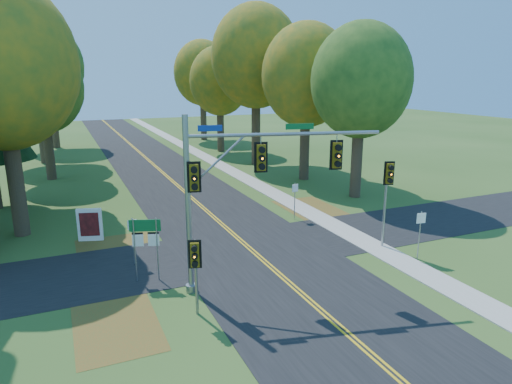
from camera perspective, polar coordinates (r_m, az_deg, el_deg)
name	(u,v)px	position (r m, az deg, el deg)	size (l,w,h in m)	color
ground	(265,262)	(22.78, 1.17, -8.78)	(160.00, 160.00, 0.00)	#2C4C1B
road_main	(265,262)	(22.77, 1.17, -8.76)	(8.00, 160.00, 0.02)	black
road_cross	(250,248)	(24.47, -0.81, -7.07)	(60.00, 6.00, 0.02)	black
centerline_left	(263,262)	(22.73, 0.94, -8.77)	(0.10, 160.00, 0.01)	gold
centerline_right	(267,262)	(22.81, 1.40, -8.69)	(0.10, 160.00, 0.01)	gold
sidewalk_east	(368,244)	(25.80, 13.85, -6.30)	(1.60, 160.00, 0.06)	#9E998E
leaf_patch_w_near	(119,254)	(24.79, -16.78, -7.43)	(4.00, 6.00, 0.00)	brown
leaf_patch_e	(320,213)	(30.80, 8.01, -2.64)	(3.50, 8.00, 0.00)	brown
leaf_patch_w_far	(116,324)	(18.39, -17.11, -15.48)	(3.00, 5.00, 0.00)	brown
tree_w_a	(2,65)	(28.47, -29.19, 13.69)	(8.00, 8.00, 14.15)	#38281C
tree_e_a	(361,81)	(34.44, 13.01, 13.34)	(7.20, 7.20, 12.73)	#38281C
tree_w_b	(0,53)	(35.43, -29.39, 14.91)	(8.60, 8.60, 15.38)	#38281C
tree_e_b	(307,76)	(39.82, 6.36, 14.24)	(7.60, 7.60, 13.33)	#38281C
tree_w_c	(43,87)	(43.48, -25.13, 11.75)	(6.80, 6.80, 11.91)	#38281C
tree_e_c	(256,57)	(46.62, 0.04, 16.51)	(8.80, 8.80, 15.79)	#38281C
tree_w_d	(35,67)	(52.20, -25.87, 13.93)	(8.20, 8.20, 14.56)	#38281C
tree_e_d	(220,81)	(54.92, -4.53, 13.63)	(7.00, 7.00, 12.32)	#38281C
tree_w_e	(49,66)	(63.09, -24.51, 14.19)	(8.40, 8.40, 14.97)	#38281C
tree_e_e	(203,73)	(65.47, -6.70, 14.54)	(7.80, 7.80, 13.74)	#38281C
traffic_mast	(238,180)	(18.60, -2.29, 1.52)	(8.07, 2.19, 7.50)	gray
east_signal_pole	(388,183)	(24.45, 16.17, 1.09)	(0.53, 0.63, 4.72)	gray
ped_signal_pole	(195,260)	(17.25, -7.61, -8.42)	(0.47, 0.57, 3.12)	gray
route_sign_cluster	(146,237)	(20.71, -13.65, -5.48)	(1.31, 0.48, 2.94)	gray
info_kiosk	(90,225)	(26.93, -20.05, -3.88)	(1.33, 0.56, 1.85)	white
reg_sign_e_north	(295,194)	(28.95, 4.89, -0.31)	(0.45, 0.12, 2.38)	gray
reg_sign_e_south	(420,227)	(23.91, 19.85, -4.12)	(0.48, 0.12, 2.52)	gray
reg_sign_w	(133,233)	(22.80, -15.17, -4.95)	(0.45, 0.09, 2.35)	gray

